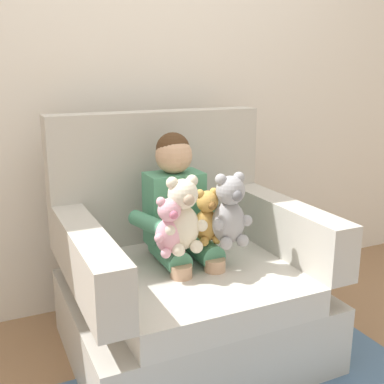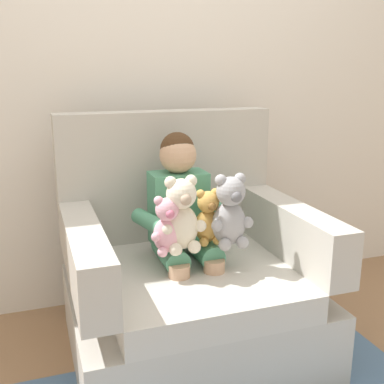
{
  "view_description": "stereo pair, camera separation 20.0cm",
  "coord_description": "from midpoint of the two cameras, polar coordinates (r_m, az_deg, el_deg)",
  "views": [
    {
      "loc": [
        -0.84,
        -1.81,
        1.3
      ],
      "look_at": [
        -0.01,
        -0.05,
        0.79
      ],
      "focal_mm": 44.28,
      "sensor_mm": 36.0,
      "label": 1
    },
    {
      "loc": [
        -0.65,
        -1.88,
        1.3
      ],
      "look_at": [
        -0.01,
        -0.05,
        0.79
      ],
      "focal_mm": 44.28,
      "sensor_mm": 36.0,
      "label": 2
    }
  ],
  "objects": [
    {
      "name": "plush_cream",
      "position": [
        1.97,
        1.61,
        -2.98
      ],
      "size": [
        0.19,
        0.16,
        0.33
      ],
      "rotation": [
        0.0,
        0.0,
        -0.17
      ],
      "color": "silver",
      "rests_on": "armchair"
    },
    {
      "name": "seated_child",
      "position": [
        2.16,
        1.53,
        -2.77
      ],
      "size": [
        0.45,
        0.39,
        0.82
      ],
      "rotation": [
        0.0,
        0.0,
        0.1
      ],
      "color": "#4C9370",
      "rests_on": "armchair"
    },
    {
      "name": "plush_pink",
      "position": [
        1.96,
        -0.08,
        -4.23
      ],
      "size": [
        0.15,
        0.12,
        0.25
      ],
      "rotation": [
        0.0,
        0.0,
        -0.33
      ],
      "color": "#EAA8BC",
      "rests_on": "armchair"
    },
    {
      "name": "plush_grey",
      "position": [
        2.04,
        7.42,
        -2.55
      ],
      "size": [
        0.19,
        0.16,
        0.32
      ],
      "rotation": [
        0.0,
        0.0,
        -0.24
      ],
      "color": "#9E9EA3",
      "rests_on": "armchair"
    },
    {
      "name": "plush_honey",
      "position": [
        2.08,
        4.7,
        -3.19
      ],
      "size": [
        0.15,
        0.12,
        0.25
      ],
      "rotation": [
        0.0,
        0.0,
        0.32
      ],
      "color": "gold",
      "rests_on": "armchair"
    },
    {
      "name": "armchair",
      "position": [
        2.26,
        2.06,
        -10.57
      ],
      "size": [
        1.09,
        0.95,
        1.1
      ],
      "color": "#BCB7AD",
      "rests_on": "ground"
    },
    {
      "name": "ground_plane",
      "position": [
        2.38,
        2.48,
        -18.49
      ],
      "size": [
        8.0,
        8.0,
        0.0
      ],
      "primitive_type": "plane",
      "color": "#936D4C"
    },
    {
      "name": "back_wall",
      "position": [
        2.66,
        -2.95,
        14.65
      ],
      "size": [
        6.0,
        0.1,
        2.6
      ],
      "primitive_type": "cube",
      "color": "silver",
      "rests_on": "ground"
    }
  ]
}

